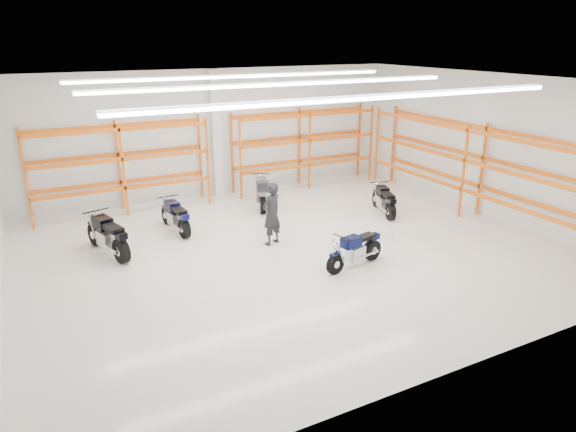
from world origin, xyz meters
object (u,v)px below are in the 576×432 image
motorcycle_back_a (108,237)px  structural_column (216,135)px  standing_man (272,214)px  motorcycle_back_d (384,201)px  motorcycle_back_b (176,217)px  motorcycle_main (357,250)px  motorcycle_back_c (262,193)px

motorcycle_back_a → structural_column: (4.46, 3.80, 1.73)m
motorcycle_back_a → standing_man: bearing=-17.0°
motorcycle_back_d → standing_man: size_ratio=1.06×
standing_man → motorcycle_back_b: bearing=-68.7°
motorcycle_back_b → motorcycle_main: bearing=-52.9°
motorcycle_back_c → structural_column: 2.78m
motorcycle_back_c → motorcycle_back_d: 4.09m
motorcycle_back_c → motorcycle_back_d: motorcycle_back_c is taller
motorcycle_back_a → motorcycle_back_b: 2.24m
motorcycle_back_b → motorcycle_back_d: bearing=-13.3°
standing_man → motorcycle_back_d: bearing=164.8°
motorcycle_back_c → motorcycle_back_b: bearing=-164.8°
motorcycle_back_d → standing_man: standing_man is taller
motorcycle_back_a → motorcycle_main: bearing=-33.4°
motorcycle_back_b → motorcycle_back_d: size_ratio=1.05×
motorcycle_back_a → motorcycle_back_b: motorcycle_back_a is taller
motorcycle_main → motorcycle_back_c: (-0.19, 5.36, 0.11)m
motorcycle_back_a → motorcycle_back_c: (5.27, 1.75, 0.03)m
motorcycle_main → motorcycle_back_c: bearing=92.0°
motorcycle_back_c → structural_column: structural_column is taller
motorcycle_back_c → structural_column: bearing=111.4°
motorcycle_back_c → motorcycle_back_a: bearing=-161.6°
motorcycle_back_b → motorcycle_back_c: size_ratio=0.93×
motorcycle_main → motorcycle_back_a: bearing=146.6°
structural_column → motorcycle_back_d: bearing=-47.3°
motorcycle_main → standing_man: standing_man is taller
motorcycle_back_a → standing_man: standing_man is taller
motorcycle_main → structural_column: 7.69m
motorcycle_back_a → motorcycle_back_d: bearing=-4.4°
motorcycle_back_a → motorcycle_back_c: motorcycle_back_c is taller
motorcycle_back_a → structural_column: bearing=40.4°
motorcycle_back_c → standing_man: size_ratio=1.20×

